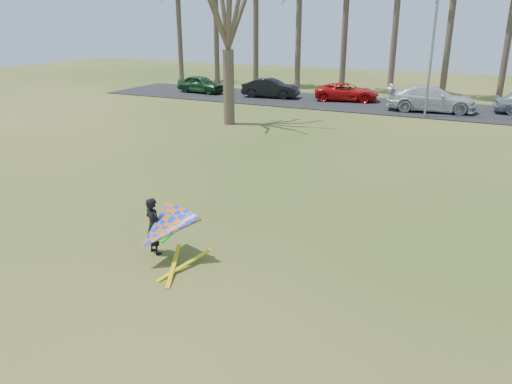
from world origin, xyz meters
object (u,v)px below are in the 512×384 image
at_px(streetlight, 436,43).
at_px(car_3, 431,99).
at_px(car_0, 201,84).
at_px(car_1, 271,88).
at_px(car_2, 347,92).
at_px(kite_flyer, 161,229).

bearing_deg(streetlight, car_3, 93.23).
distance_m(streetlight, car_0, 18.76).
height_order(car_0, car_3, car_3).
height_order(streetlight, car_0, streetlight).
bearing_deg(car_1, car_2, -86.84).
xyz_separation_m(car_2, car_3, (6.19, -1.89, 0.17)).
bearing_deg(car_1, streetlight, -110.74).
bearing_deg(car_0, car_2, -78.94).
bearing_deg(kite_flyer, car_2, 96.18).
bearing_deg(car_0, streetlight, -93.20).
bearing_deg(car_3, car_1, 78.22).
bearing_deg(car_3, streetlight, 175.74).
bearing_deg(streetlight, car_0, 171.07).
bearing_deg(car_2, kite_flyer, 173.95).
xyz_separation_m(streetlight, car_0, (-18.16, 2.86, -3.72)).
distance_m(streetlight, car_2, 8.34).
height_order(car_2, kite_flyer, kite_flyer).
xyz_separation_m(car_2, kite_flyer, (2.91, -26.90, 0.14)).
distance_m(car_0, car_3, 18.07).
relative_size(streetlight, car_2, 1.74).
relative_size(car_3, kite_flyer, 2.34).
xyz_separation_m(streetlight, car_1, (-11.98, 2.96, -3.69)).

